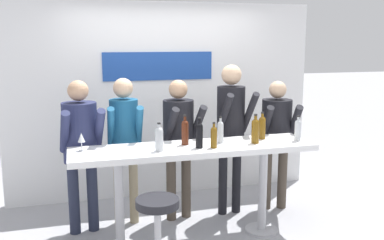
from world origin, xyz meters
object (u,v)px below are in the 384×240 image
Objects in this scene: wine_bottle_6 at (298,129)px; wine_bottle_5 at (262,126)px; wine_bottle_0 at (220,131)px; wine_bottle_1 at (214,136)px; bar_stool at (158,227)px; person_center at (231,122)px; person_left at (124,134)px; person_center_left at (179,134)px; wine_bottle_4 at (255,130)px; tasting_table at (194,161)px; wine_glass_0 at (81,138)px; person_far_left at (81,140)px; wine_bottle_2 at (185,131)px; wine_bottle_7 at (159,138)px; wine_bottle_3 at (199,134)px; person_center_right at (276,131)px.

wine_bottle_5 is at bearing 150.82° from wine_bottle_6.
wine_bottle_0 is 0.22m from wine_bottle_1.
bar_stool is 1.85m from wine_bottle_6.
person_center is at bearing 47.69° from bar_stool.
person_left is at bearing 149.65° from wine_bottle_0.
wine_bottle_4 is (0.66, -0.63, 0.14)m from person_center_left.
tasting_table is 1.14m from wine_glass_0.
person_far_left is 6.41× the size of wine_bottle_1.
person_left is 5.38× the size of wine_bottle_2.
person_center_left is 0.73m from wine_bottle_1.
person_far_left is (-1.10, 0.50, 0.17)m from tasting_table.
person_far_left reaches higher than wine_bottle_6.
wine_bottle_7 is (0.72, -0.60, 0.12)m from person_far_left.
wine_glass_0 is at bearing 169.60° from wine_bottle_1.
wine_bottle_6 is 1.50m from wine_bottle_7.
wine_bottle_3 is at bearing -58.77° from wine_bottle_2.
wine_glass_0 is at bearing -130.77° from person_left.
wine_bottle_6 is at bearing -22.02° from person_far_left.
person_left is 1.05× the size of person_center_right.
wine_bottle_5 is 0.37m from wine_bottle_6.
wine_bottle_5 reaches higher than tasting_table.
person_center_left is at bearing 121.27° from wine_bottle_0.
wine_bottle_7 reaches higher than wine_bottle_6.
wine_bottle_5 reaches higher than wine_bottle_1.
person_center_left is 0.78m from wine_bottle_7.
wine_bottle_1 reaches higher than bar_stool.
wine_bottle_5 is at bearing 7.72° from tasting_table.
wine_bottle_7 reaches higher than wine_bottle_1.
tasting_table is at bearing -45.57° from wine_bottle_2.
wine_bottle_5 reaches higher than wine_bottle_7.
wine_bottle_2 reaches higher than wine_glass_0.
wine_bottle_6 is (0.95, 0.05, 0.01)m from wine_bottle_1.
person_center_right is 5.85× the size of wine_bottle_6.
person_left is (-0.11, 1.27, 0.54)m from bar_stool.
bar_stool is (-0.52, -0.67, -0.36)m from tasting_table.
person_left is at bearing 136.48° from tasting_table.
tasting_table is at bearing -169.23° from wine_bottle_0.
wine_bottle_4 is (0.03, -0.61, 0.03)m from person_center.
person_far_left is at bearing 168.25° from wine_bottle_5.
wine_glass_0 is (-0.47, -0.49, 0.10)m from person_left.
person_far_left is 1.47m from wine_bottle_0.
person_center is (1.12, 1.23, 0.63)m from bar_stool.
wine_glass_0 reaches higher than tasting_table.
person_left is 5.38× the size of wine_bottle_3.
tasting_table is 9.59× the size of wine_bottle_1.
person_left is 1.82m from person_center_right.
person_far_left is 1.83m from wine_bottle_4.
wine_bottle_1 is (-0.13, -0.18, -0.01)m from wine_bottle_0.
person_center is (0.60, 0.56, 0.27)m from tasting_table.
wine_bottle_7 reaches higher than wine_bottle_0.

